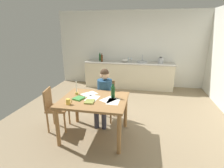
# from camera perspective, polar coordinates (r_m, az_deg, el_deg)

# --- Properties ---
(ground_plane) EXTENTS (5.20, 5.20, 0.04)m
(ground_plane) POSITION_cam_1_polar(r_m,az_deg,el_deg) (4.28, 2.03, -10.59)
(ground_plane) COLOR #937F60
(wall_back) EXTENTS (5.20, 0.12, 2.60)m
(wall_back) POSITION_cam_1_polar(r_m,az_deg,el_deg) (6.39, 6.01, 11.26)
(wall_back) COLOR silver
(wall_back) RESTS_ON ground
(kitchen_counter) EXTENTS (3.04, 0.64, 0.90)m
(kitchen_counter) POSITION_cam_1_polar(r_m,az_deg,el_deg) (6.19, 5.44, 3.07)
(kitchen_counter) COLOR beige
(kitchen_counter) RESTS_ON ground
(dining_table) EXTENTS (1.20, 0.98, 0.77)m
(dining_table) POSITION_cam_1_polar(r_m,az_deg,el_deg) (3.29, -5.85, -6.59)
(dining_table) COLOR #9E7042
(dining_table) RESTS_ON ground
(chair_at_table) EXTENTS (0.41, 0.41, 0.88)m
(chair_at_table) POSITION_cam_1_polar(r_m,az_deg,el_deg) (3.98, -2.04, -4.58)
(chair_at_table) COLOR #9E7042
(chair_at_table) RESTS_ON ground
(person_seated) EXTENTS (0.33, 0.60, 1.19)m
(person_seated) POSITION_cam_1_polar(r_m,az_deg,el_deg) (3.79, -2.63, -2.86)
(person_seated) COLOR navy
(person_seated) RESTS_ON ground
(chair_side_empty) EXTENTS (0.46, 0.46, 0.87)m
(chair_side_empty) POSITION_cam_1_polar(r_m,az_deg,el_deg) (3.76, -18.16, -7.13)
(chair_side_empty) COLOR #9E7042
(chair_side_empty) RESTS_ON ground
(coffee_mug) EXTENTS (0.11, 0.07, 0.10)m
(coffee_mug) POSITION_cam_1_polar(r_m,az_deg,el_deg) (3.07, -14.09, -5.60)
(coffee_mug) COLOR #F2CC4C
(coffee_mug) RESTS_ON dining_table
(candlestick) EXTENTS (0.06, 0.06, 0.27)m
(candlestick) POSITION_cam_1_polar(r_m,az_deg,el_deg) (3.47, -11.46, -2.21)
(candlestick) COLOR gold
(candlestick) RESTS_ON dining_table
(book_magazine) EXTENTS (0.17, 0.20, 0.02)m
(book_magazine) POSITION_cam_1_polar(r_m,az_deg,el_deg) (3.10, -7.34, -5.72)
(book_magazine) COLOR #8F9744
(book_magazine) RESTS_ON dining_table
(book_cookery) EXTENTS (0.21, 0.23, 0.03)m
(book_cookery) POSITION_cam_1_polar(r_m,az_deg,el_deg) (3.27, -10.82, -4.61)
(book_cookery) COLOR #429445
(book_cookery) RESTS_ON dining_table
(paper_letter) EXTENTS (0.24, 0.31, 0.00)m
(paper_letter) POSITION_cam_1_polar(r_m,az_deg,el_deg) (3.27, -6.41, -4.62)
(paper_letter) COLOR white
(paper_letter) RESTS_ON dining_table
(paper_bill) EXTENTS (0.33, 0.36, 0.00)m
(paper_bill) POSITION_cam_1_polar(r_m,az_deg,el_deg) (3.19, -1.03, -5.07)
(paper_bill) COLOR white
(paper_bill) RESTS_ON dining_table
(paper_envelope) EXTENTS (0.22, 0.30, 0.00)m
(paper_envelope) POSITION_cam_1_polar(r_m,az_deg,el_deg) (3.11, 0.43, -5.72)
(paper_envelope) COLOR white
(paper_envelope) RESTS_ON dining_table
(paper_receipt) EXTENTS (0.35, 0.36, 0.00)m
(paper_receipt) POSITION_cam_1_polar(r_m,az_deg,el_deg) (3.49, -7.41, -3.20)
(paper_receipt) COLOR white
(paper_receipt) RESTS_ON dining_table
(wine_bottle_on_table) EXTENTS (0.08, 0.08, 0.26)m
(wine_bottle_on_table) POSITION_cam_1_polar(r_m,az_deg,el_deg) (3.24, 0.31, -2.58)
(wine_bottle_on_table) COLOR #194C23
(wine_bottle_on_table) RESTS_ON dining_table
(sink_unit) EXTENTS (0.36, 0.36, 0.24)m
(sink_unit) POSITION_cam_1_polar(r_m,az_deg,el_deg) (6.06, 9.84, 7.15)
(sink_unit) COLOR #B2B7BC
(sink_unit) RESTS_ON kitchen_counter
(bottle_oil) EXTENTS (0.07, 0.07, 0.28)m
(bottle_oil) POSITION_cam_1_polar(r_m,az_deg,el_deg) (6.33, -3.93, 8.69)
(bottle_oil) COLOR #194C23
(bottle_oil) RESTS_ON kitchen_counter
(bottle_vinegar) EXTENTS (0.07, 0.07, 0.28)m
(bottle_vinegar) POSITION_cam_1_polar(r_m,az_deg,el_deg) (6.14, -3.30, 8.42)
(bottle_vinegar) COLOR #593319
(bottle_vinegar) RESTS_ON kitchen_counter
(mixing_bowl) EXTENTS (0.23, 0.23, 0.10)m
(mixing_bowl) POSITION_cam_1_polar(r_m,az_deg,el_deg) (6.12, 4.19, 7.73)
(mixing_bowl) COLOR white
(mixing_bowl) RESTS_ON kitchen_counter
(stovetop_kettle) EXTENTS (0.18, 0.18, 0.22)m
(stovetop_kettle) POSITION_cam_1_polar(r_m,az_deg,el_deg) (6.06, 15.60, 7.48)
(stovetop_kettle) COLOR #B7BABF
(stovetop_kettle) RESTS_ON kitchen_counter
(wine_glass_near_sink) EXTENTS (0.07, 0.07, 0.15)m
(wine_glass_near_sink) POSITION_cam_1_polar(r_m,az_deg,el_deg) (6.21, 6.29, 8.35)
(wine_glass_near_sink) COLOR silver
(wine_glass_near_sink) RESTS_ON kitchen_counter
(wine_glass_by_kettle) EXTENTS (0.07, 0.07, 0.15)m
(wine_glass_by_kettle) POSITION_cam_1_polar(r_m,az_deg,el_deg) (6.22, 5.41, 8.39)
(wine_glass_by_kettle) COLOR silver
(wine_glass_by_kettle) RESTS_ON kitchen_counter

